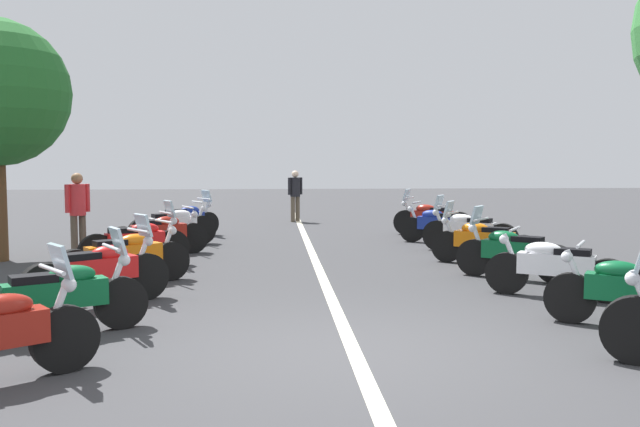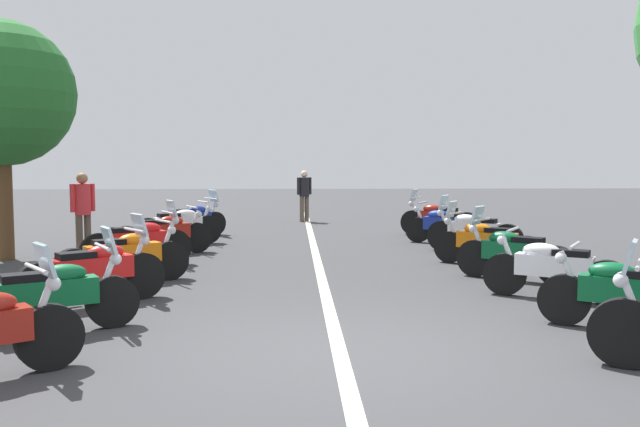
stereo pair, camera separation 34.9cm
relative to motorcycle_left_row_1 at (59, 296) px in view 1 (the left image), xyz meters
name	(u,v)px [view 1 (the left image)]	position (x,y,z in m)	size (l,w,h in m)	color
ground_plane	(354,352)	(-0.83, -3.21, -0.46)	(80.00, 80.00, 0.00)	#38383A
lane_centre_stripe	(318,266)	(4.81, -3.21, -0.46)	(25.97, 0.16, 0.01)	beige
motorcycle_left_row_1	(59,296)	(0.00, 0.00, 0.00)	(1.14, 1.87, 1.20)	black
motorcycle_left_row_2	(99,272)	(1.58, -0.05, 0.01)	(1.34, 1.73, 1.22)	black
motorcycle_left_row_3	(125,257)	(3.08, -0.07, 0.00)	(1.32, 1.90, 1.00)	black
motorcycle_left_row_4	(137,243)	(4.76, 0.09, 0.02)	(1.12, 1.85, 1.23)	black
motorcycle_left_row_5	(160,234)	(6.44, -0.04, 0.00)	(1.13, 1.94, 1.00)	black
motorcycle_left_row_6	(173,226)	(8.00, -0.10, 0.01)	(1.15, 1.91, 1.02)	black
motorcycle_left_row_7	(185,219)	(9.73, -0.13, 0.00)	(1.35, 1.69, 1.20)	black
motorcycle_right_row_1	(632,291)	(-0.12, -6.54, -0.01)	(1.18, 1.78, 0.98)	black
motorcycle_right_row_2	(554,267)	(1.68, -6.39, -0.01)	(1.17, 1.77, 0.99)	black
motorcycle_right_row_3	(512,252)	(3.20, -6.32, 0.00)	(1.35, 1.63, 1.20)	black
motorcycle_right_row_4	(482,241)	(4.76, -6.32, 0.00)	(1.27, 1.78, 1.19)	black
motorcycle_right_row_5	(468,231)	(6.46, -6.54, 0.01)	(1.30, 1.80, 1.22)	black
motorcycle_right_row_6	(439,225)	(8.07, -6.31, -0.01)	(1.11, 1.78, 0.98)	black
motorcycle_right_row_7	(431,218)	(9.70, -6.51, 0.01)	(1.19, 1.89, 1.22)	black
bystander_0	(78,208)	(6.42, 1.60, 0.55)	(0.38, 0.42, 1.72)	brown
bystander_1	(295,192)	(13.97, -3.10, 0.50)	(0.32, 0.47, 1.65)	brown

